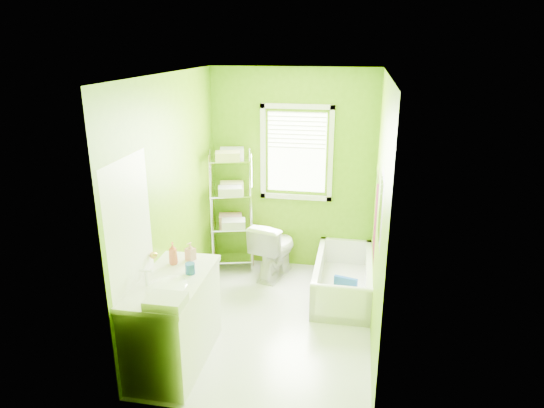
% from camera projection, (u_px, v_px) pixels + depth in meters
% --- Properties ---
extents(ground, '(2.90, 2.90, 0.00)m').
position_uv_depth(ground, '(272.00, 321.00, 5.27)').
color(ground, silver).
rests_on(ground, ground).
extents(room_envelope, '(2.14, 2.94, 2.62)m').
position_uv_depth(room_envelope, '(272.00, 184.00, 4.78)').
color(room_envelope, '#5C9006').
rests_on(room_envelope, ground).
extents(window, '(0.92, 0.05, 1.22)m').
position_uv_depth(window, '(297.00, 148.00, 6.07)').
color(window, white).
rests_on(window, ground).
extents(door, '(0.09, 0.80, 2.00)m').
position_uv_depth(door, '(134.00, 270.00, 4.20)').
color(door, white).
rests_on(door, ground).
extents(right_wall_decor, '(0.04, 1.48, 1.17)m').
position_uv_depth(right_wall_decor, '(378.00, 213.00, 4.65)').
color(right_wall_decor, '#490819').
rests_on(right_wall_decor, ground).
extents(bathtub, '(0.66, 1.40, 0.45)m').
position_uv_depth(bathtub, '(343.00, 284.00, 5.76)').
color(bathtub, white).
rests_on(bathtub, ground).
extents(toilet, '(0.60, 0.83, 0.75)m').
position_uv_depth(toilet, '(274.00, 248.00, 6.18)').
color(toilet, white).
rests_on(toilet, ground).
extents(vanity, '(0.59, 1.15, 1.09)m').
position_uv_depth(vanity, '(174.00, 319.00, 4.46)').
color(vanity, silver).
rests_on(vanity, ground).
extents(wire_shelf_unit, '(0.60, 0.49, 1.61)m').
position_uv_depth(wire_shelf_unit, '(232.00, 198.00, 6.19)').
color(wire_shelf_unit, silver).
rests_on(wire_shelf_unit, ground).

